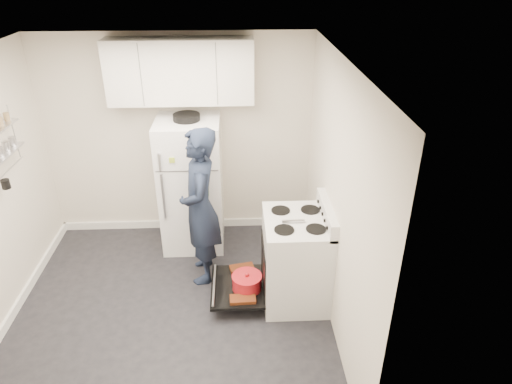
{
  "coord_description": "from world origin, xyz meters",
  "views": [
    {
      "loc": [
        0.7,
        -3.61,
        3.28
      ],
      "look_at": [
        0.89,
        0.56,
        1.05
      ],
      "focal_mm": 32.0,
      "sensor_mm": 36.0,
      "label": 1
    }
  ],
  "objects_px": {
    "open_oven_door": "(242,284)",
    "refrigerator": "(192,184)",
    "electric_range": "(295,260)",
    "person": "(200,207)"
  },
  "relations": [
    {
      "from": "open_oven_door",
      "to": "refrigerator",
      "type": "bearing_deg",
      "value": 117.04
    },
    {
      "from": "electric_range",
      "to": "refrigerator",
      "type": "bearing_deg",
      "value": 135.37
    },
    {
      "from": "refrigerator",
      "to": "person",
      "type": "relative_size",
      "value": 0.95
    },
    {
      "from": "electric_range",
      "to": "open_oven_door",
      "type": "distance_m",
      "value": 0.61
    },
    {
      "from": "refrigerator",
      "to": "person",
      "type": "distance_m",
      "value": 0.7
    },
    {
      "from": "electric_range",
      "to": "open_oven_door",
      "type": "relative_size",
      "value": 1.55
    },
    {
      "from": "refrigerator",
      "to": "electric_range",
      "type": "bearing_deg",
      "value": -44.63
    },
    {
      "from": "open_oven_door",
      "to": "person",
      "type": "distance_m",
      "value": 0.91
    },
    {
      "from": "open_oven_door",
      "to": "refrigerator",
      "type": "height_order",
      "value": "refrigerator"
    },
    {
      "from": "electric_range",
      "to": "open_oven_door",
      "type": "height_order",
      "value": "electric_range"
    }
  ]
}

